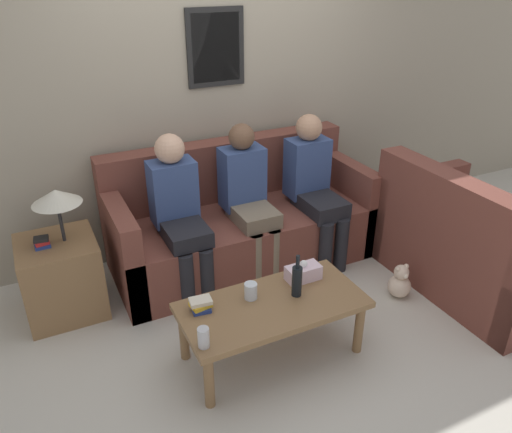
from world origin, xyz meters
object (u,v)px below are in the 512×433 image
person_right (314,183)px  couch_side (472,248)px  wine_bottle (297,280)px  coffee_table (273,310)px  drinking_glass (251,291)px  couch_main (241,223)px  teddy_bear (400,283)px  person_middle (248,195)px  person_left (179,209)px

person_right → couch_side: bearing=-48.9°
wine_bottle → couch_side: bearing=0.3°
coffee_table → drinking_glass: (-0.10, 0.11, 0.11)m
couch_side → wine_bottle: 1.58m
couch_main → wine_bottle: bearing=-97.1°
coffee_table → teddy_bear: bearing=6.7°
teddy_bear → coffee_table: bearing=-173.3°
person_right → teddy_bear: size_ratio=4.43×
wine_bottle → person_middle: bearing=82.0°
couch_main → person_right: bearing=-19.2°
drinking_glass → person_middle: person_middle is taller
person_middle → couch_main: bearing=88.5°
person_middle → teddy_bear: person_middle is taller
coffee_table → person_middle: person_middle is taller
coffee_table → person_middle: size_ratio=0.96×
person_middle → couch_side: bearing=-35.3°
person_right → person_middle: bearing=175.4°
person_middle → teddy_bear: bearing=-46.0°
person_right → teddy_bear: person_right is taller
drinking_glass → person_middle: size_ratio=0.09×
couch_side → wine_bottle: size_ratio=4.87×
couch_main → teddy_bear: (0.86, -1.05, -0.22)m
person_left → couch_side: bearing=-26.3°
drinking_glass → person_right: 1.35m
couch_main → drinking_glass: (-0.42, -1.08, 0.13)m
drinking_glass → teddy_bear: 1.32m
person_right → teddy_bear: (0.27, -0.84, -0.55)m
wine_bottle → drinking_glass: (-0.28, 0.10, -0.06)m
couch_side → person_left: size_ratio=1.17×
person_right → teddy_bear: bearing=-72.1°
coffee_table → drinking_glass: 0.18m
couch_main → wine_bottle: 1.20m
coffee_table → person_right: size_ratio=0.95×
wine_bottle → drinking_glass: 0.30m
couch_side → person_left: (-2.00, 0.99, 0.33)m
person_right → drinking_glass: bearing=-138.9°
coffee_table → person_middle: bearing=72.9°
drinking_glass → coffee_table: bearing=-46.2°
person_left → drinking_glass: bearing=-80.2°
couch_side → person_left: 2.26m
drinking_glass → person_right: bearing=41.1°
wine_bottle → teddy_bear: wine_bottle is taller
couch_main → person_middle: size_ratio=1.78×
wine_bottle → coffee_table: bearing=-177.3°
coffee_table → teddy_bear: coffee_table is taller
couch_main → couch_side: (1.42, -1.17, 0.00)m
drinking_glass → person_right: person_right is taller
coffee_table → drinking_glass: size_ratio=10.90×
couch_side → person_right: bearing=41.1°
person_left → teddy_bear: 1.77m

